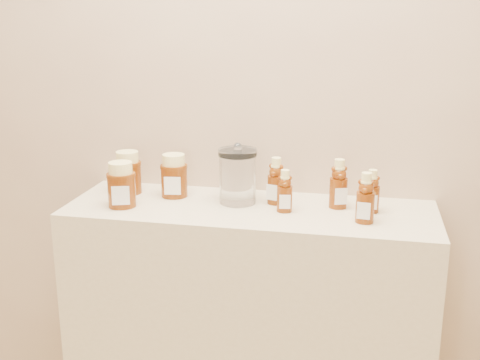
% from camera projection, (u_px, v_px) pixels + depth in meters
% --- Properties ---
extents(wall_back, '(3.50, 0.02, 2.70)m').
position_uv_depth(wall_back, '(262.00, 62.00, 2.02)').
color(wall_back, tan).
rests_on(wall_back, ground).
extents(display_table, '(1.20, 0.40, 0.90)m').
position_uv_depth(display_table, '(249.00, 331.00, 2.08)').
color(display_table, beige).
rests_on(display_table, ground).
extents(bear_bottle_back_left, '(0.08, 0.08, 0.18)m').
position_uv_depth(bear_bottle_back_left, '(276.00, 178.00, 1.97)').
color(bear_bottle_back_left, '#5A2307').
rests_on(bear_bottle_back_left, display_table).
extents(bear_bottle_back_mid, '(0.08, 0.08, 0.18)m').
position_uv_depth(bear_bottle_back_mid, '(339.00, 180.00, 1.93)').
color(bear_bottle_back_mid, '#5A2307').
rests_on(bear_bottle_back_mid, display_table).
extents(bear_bottle_back_right, '(0.05, 0.05, 0.16)m').
position_uv_depth(bear_bottle_back_right, '(372.00, 188.00, 1.89)').
color(bear_bottle_back_right, '#5A2307').
rests_on(bear_bottle_back_right, display_table).
extents(bear_bottle_front_left, '(0.06, 0.06, 0.15)m').
position_uv_depth(bear_bottle_front_left, '(285.00, 188.00, 1.90)').
color(bear_bottle_front_left, '#5A2307').
rests_on(bear_bottle_front_left, display_table).
extents(bear_bottle_front_right, '(0.07, 0.07, 0.17)m').
position_uv_depth(bear_bottle_front_right, '(366.00, 194.00, 1.80)').
color(bear_bottle_front_right, '#5A2307').
rests_on(bear_bottle_front_right, display_table).
extents(honey_jar_left, '(0.11, 0.11, 0.15)m').
position_uv_depth(honey_jar_left, '(128.00, 172.00, 2.09)').
color(honey_jar_left, '#5A2307').
rests_on(honey_jar_left, display_table).
extents(honey_jar_back, '(0.11, 0.11, 0.15)m').
position_uv_depth(honey_jar_back, '(174.00, 175.00, 2.05)').
color(honey_jar_back, '#5A2307').
rests_on(honey_jar_back, display_table).
extents(honey_jar_front, '(0.12, 0.12, 0.15)m').
position_uv_depth(honey_jar_front, '(121.00, 184.00, 1.95)').
color(honey_jar_front, '#5A2307').
rests_on(honey_jar_front, display_table).
extents(glass_canister, '(0.15, 0.15, 0.20)m').
position_uv_depth(glass_canister, '(238.00, 174.00, 1.98)').
color(glass_canister, white).
rests_on(glass_canister, display_table).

